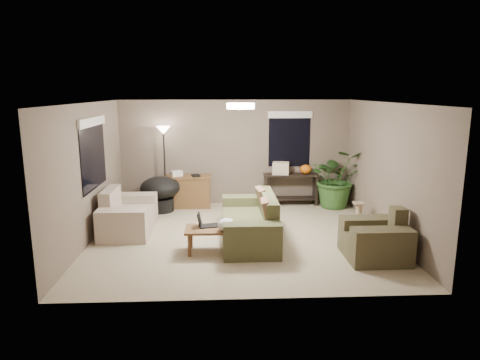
{
  "coord_description": "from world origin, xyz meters",
  "views": [
    {
      "loc": [
        -0.38,
        -7.71,
        2.71
      ],
      "look_at": [
        0.0,
        0.2,
        1.05
      ],
      "focal_mm": 32.0,
      "sensor_mm": 36.0,
      "label": 1
    }
  ],
  "objects_px": {
    "armchair": "(376,241)",
    "papasan_chair": "(160,191)",
    "loveseat": "(127,216)",
    "cat_scratching_post": "(358,216)",
    "desk": "(188,191)",
    "coffee_table": "(215,231)",
    "main_sofa": "(251,224)",
    "console_table": "(291,187)",
    "floor_lamp": "(164,140)",
    "houseplant": "(337,184)"
  },
  "relations": [
    {
      "from": "main_sofa",
      "to": "cat_scratching_post",
      "type": "bearing_deg",
      "value": 16.62
    },
    {
      "from": "loveseat",
      "to": "houseplant",
      "type": "relative_size",
      "value": 1.14
    },
    {
      "from": "armchair",
      "to": "console_table",
      "type": "height_order",
      "value": "armchair"
    },
    {
      "from": "papasan_chair",
      "to": "cat_scratching_post",
      "type": "xyz_separation_m",
      "value": [
        4.16,
        -1.34,
        -0.25
      ]
    },
    {
      "from": "coffee_table",
      "to": "console_table",
      "type": "xyz_separation_m",
      "value": [
        1.8,
        3.03,
        0.08
      ]
    },
    {
      "from": "loveseat",
      "to": "console_table",
      "type": "height_order",
      "value": "loveseat"
    },
    {
      "from": "cat_scratching_post",
      "to": "console_table",
      "type": "bearing_deg",
      "value": 121.68
    },
    {
      "from": "floor_lamp",
      "to": "papasan_chair",
      "type": "bearing_deg",
      "value": -103.13
    },
    {
      "from": "desk",
      "to": "floor_lamp",
      "type": "distance_m",
      "value": 1.33
    },
    {
      "from": "loveseat",
      "to": "console_table",
      "type": "relative_size",
      "value": 1.23
    },
    {
      "from": "loveseat",
      "to": "papasan_chair",
      "type": "relative_size",
      "value": 1.4
    },
    {
      "from": "coffee_table",
      "to": "floor_lamp",
      "type": "distance_m",
      "value": 3.38
    },
    {
      "from": "main_sofa",
      "to": "loveseat",
      "type": "height_order",
      "value": "same"
    },
    {
      "from": "houseplant",
      "to": "cat_scratching_post",
      "type": "bearing_deg",
      "value": -87.71
    },
    {
      "from": "loveseat",
      "to": "cat_scratching_post",
      "type": "xyz_separation_m",
      "value": [
        4.63,
        0.07,
        -0.08
      ]
    },
    {
      "from": "main_sofa",
      "to": "console_table",
      "type": "bearing_deg",
      "value": 65.04
    },
    {
      "from": "houseplant",
      "to": "main_sofa",
      "type": "bearing_deg",
      "value": -135.21
    },
    {
      "from": "armchair",
      "to": "console_table",
      "type": "relative_size",
      "value": 0.77
    },
    {
      "from": "desk",
      "to": "armchair",
      "type": "bearing_deg",
      "value": -45.03
    },
    {
      "from": "coffee_table",
      "to": "cat_scratching_post",
      "type": "distance_m",
      "value": 3.16
    },
    {
      "from": "armchair",
      "to": "desk",
      "type": "height_order",
      "value": "armchair"
    },
    {
      "from": "desk",
      "to": "cat_scratching_post",
      "type": "xyz_separation_m",
      "value": [
        3.57,
        -1.65,
        -0.16
      ]
    },
    {
      "from": "houseplant",
      "to": "console_table",
      "type": "bearing_deg",
      "value": 164.64
    },
    {
      "from": "console_table",
      "to": "papasan_chair",
      "type": "xyz_separation_m",
      "value": [
        -3.07,
        -0.44,
        0.03
      ]
    },
    {
      "from": "armchair",
      "to": "floor_lamp",
      "type": "relative_size",
      "value": 0.52
    },
    {
      "from": "loveseat",
      "to": "coffee_table",
      "type": "height_order",
      "value": "loveseat"
    },
    {
      "from": "loveseat",
      "to": "floor_lamp",
      "type": "height_order",
      "value": "floor_lamp"
    },
    {
      "from": "console_table",
      "to": "cat_scratching_post",
      "type": "relative_size",
      "value": 2.6
    },
    {
      "from": "main_sofa",
      "to": "papasan_chair",
      "type": "bearing_deg",
      "value": 133.84
    },
    {
      "from": "floor_lamp",
      "to": "cat_scratching_post",
      "type": "relative_size",
      "value": 3.82
    },
    {
      "from": "loveseat",
      "to": "floor_lamp",
      "type": "distance_m",
      "value": 2.23
    },
    {
      "from": "console_table",
      "to": "floor_lamp",
      "type": "relative_size",
      "value": 0.68
    },
    {
      "from": "main_sofa",
      "to": "armchair",
      "type": "relative_size",
      "value": 2.2
    },
    {
      "from": "coffee_table",
      "to": "cat_scratching_post",
      "type": "bearing_deg",
      "value": 23.33
    },
    {
      "from": "armchair",
      "to": "papasan_chair",
      "type": "height_order",
      "value": "armchair"
    },
    {
      "from": "main_sofa",
      "to": "console_table",
      "type": "xyz_separation_m",
      "value": [
        1.14,
        2.45,
        0.14
      ]
    },
    {
      "from": "coffee_table",
      "to": "desk",
      "type": "xyz_separation_m",
      "value": [
        -0.67,
        2.91,
        0.02
      ]
    },
    {
      "from": "desk",
      "to": "coffee_table",
      "type": "bearing_deg",
      "value": -77.11
    },
    {
      "from": "loveseat",
      "to": "console_table",
      "type": "distance_m",
      "value": 3.99
    },
    {
      "from": "papasan_chair",
      "to": "houseplant",
      "type": "xyz_separation_m",
      "value": [
        4.11,
        0.16,
        0.08
      ]
    },
    {
      "from": "desk",
      "to": "cat_scratching_post",
      "type": "relative_size",
      "value": 2.2
    },
    {
      "from": "loveseat",
      "to": "cat_scratching_post",
      "type": "bearing_deg",
      "value": 0.81
    },
    {
      "from": "floor_lamp",
      "to": "cat_scratching_post",
      "type": "height_order",
      "value": "floor_lamp"
    },
    {
      "from": "main_sofa",
      "to": "houseplant",
      "type": "distance_m",
      "value": 3.08
    },
    {
      "from": "armchair",
      "to": "desk",
      "type": "bearing_deg",
      "value": 134.97
    },
    {
      "from": "main_sofa",
      "to": "loveseat",
      "type": "xyz_separation_m",
      "value": [
        -2.39,
        0.6,
        0.0
      ]
    },
    {
      "from": "armchair",
      "to": "cat_scratching_post",
      "type": "distance_m",
      "value": 1.68
    },
    {
      "from": "main_sofa",
      "to": "floor_lamp",
      "type": "distance_m",
      "value": 3.25
    },
    {
      "from": "armchair",
      "to": "floor_lamp",
      "type": "bearing_deg",
      "value": 139.07
    },
    {
      "from": "main_sofa",
      "to": "cat_scratching_post",
      "type": "xyz_separation_m",
      "value": [
        2.24,
        0.67,
        -0.08
      ]
    }
  ]
}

